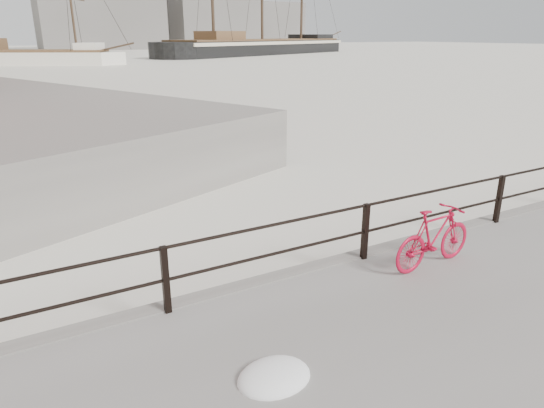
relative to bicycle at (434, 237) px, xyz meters
name	(u,v)px	position (x,y,z in m)	size (l,w,h in m)	color
ground	(487,235)	(2.69, 0.93, -0.87)	(400.00, 400.00, 0.00)	white
guardrail	(499,199)	(2.69, 0.78, -0.02)	(28.00, 0.10, 1.00)	black
bicycle	(434,237)	(0.00, 0.00, 0.00)	(1.72, 0.26, 1.04)	#B70C2C
barque_black	(262,54)	(44.47, 88.37, -0.87)	(64.27, 21.03, 36.07)	black
schooner_mid	(33,65)	(-0.51, 71.78, -0.87)	(27.21, 11.51, 19.73)	silver
industrial_west	(100,15)	(22.69, 140.93, 8.13)	(32.00, 18.00, 18.00)	gray
industrial_mid	(212,7)	(57.69, 145.93, 11.13)	(26.00, 20.00, 24.00)	gray
industrial_east	(268,25)	(80.69, 150.93, 6.13)	(20.00, 16.00, 14.00)	gray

